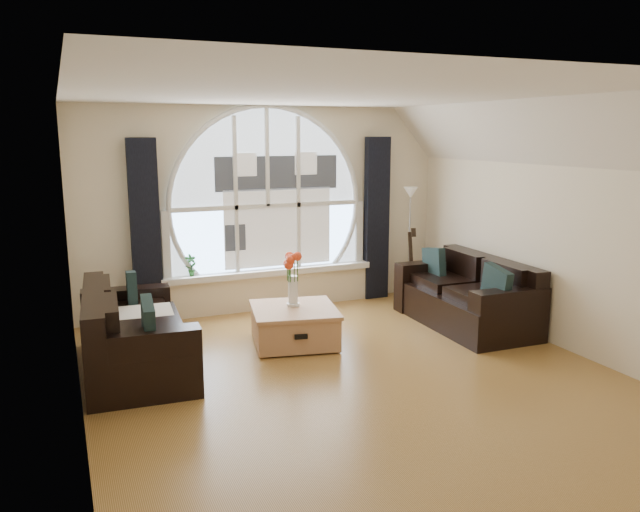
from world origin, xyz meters
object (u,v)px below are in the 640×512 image
at_px(sofa_right, 465,294).
at_px(floor_lamp, 409,243).
at_px(coffee_chest, 294,324).
at_px(guitar, 408,264).
at_px(sofa_left, 136,331).
at_px(vase_flowers, 293,272).
at_px(potted_plant, 191,265).

distance_m(sofa_right, floor_lamp, 1.52).
distance_m(coffee_chest, guitar, 2.42).
relative_size(sofa_left, guitar, 1.79).
height_order(coffee_chest, guitar, guitar).
xyz_separation_m(floor_lamp, guitar, (-0.11, -0.19, -0.27)).
xyz_separation_m(sofa_right, vase_flowers, (-2.17, 0.26, 0.41)).
bearing_deg(sofa_left, vase_flowers, 10.60).
bearing_deg(guitar, potted_plant, -178.89).
bearing_deg(sofa_left, guitar, 21.11).
bearing_deg(sofa_left, potted_plant, 64.47).
height_order(sofa_right, vase_flowers, vase_flowers).
bearing_deg(coffee_chest, guitar, 38.80).
bearing_deg(floor_lamp, sofa_right, -92.26).
xyz_separation_m(sofa_left, potted_plant, (0.89, 1.60, 0.29)).
xyz_separation_m(sofa_left, guitar, (3.88, 1.23, 0.13)).
bearing_deg(coffee_chest, vase_flowers, 87.40).
relative_size(sofa_left, coffee_chest, 2.03).
height_order(sofa_right, coffee_chest, sofa_right).
relative_size(coffee_chest, vase_flowers, 1.34).
bearing_deg(floor_lamp, sofa_left, -160.47).
relative_size(sofa_left, sofa_right, 1.01).
distance_m(sofa_left, sofa_right, 3.94).
bearing_deg(potted_plant, guitar, -6.97).
relative_size(sofa_right, floor_lamp, 1.18).
relative_size(vase_flowers, floor_lamp, 0.44).
bearing_deg(potted_plant, vase_flowers, -57.39).
bearing_deg(guitar, vase_flowers, -146.35).
distance_m(sofa_left, coffee_chest, 1.76).
distance_m(vase_flowers, guitar, 2.36).
distance_m(floor_lamp, potted_plant, 3.11).
xyz_separation_m(sofa_right, potted_plant, (-3.05, 1.64, 0.29)).
relative_size(coffee_chest, guitar, 0.88).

